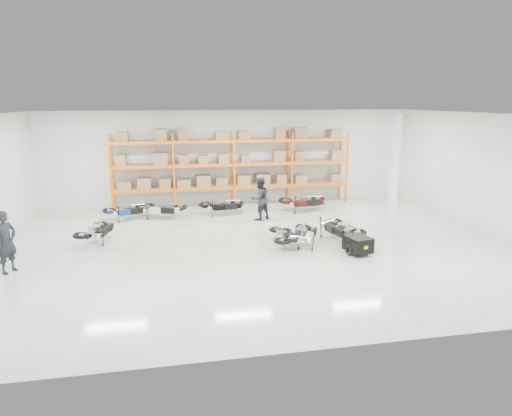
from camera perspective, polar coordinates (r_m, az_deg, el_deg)
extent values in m
plane|color=#B1C5B3|center=(16.11, 0.49, -4.65)|extent=(18.00, 18.00, 0.00)
plane|color=white|center=(15.32, 0.53, 11.56)|extent=(18.00, 18.00, 0.00)
plane|color=silver|center=(22.39, -3.11, 6.35)|extent=(18.00, 0.00, 18.00)
plane|color=silver|center=(9.00, 9.50, -4.53)|extent=(18.00, 0.00, 18.00)
plane|color=silver|center=(19.45, 27.52, 3.78)|extent=(0.00, 14.00, 14.00)
cube|color=#FF640D|center=(21.40, -17.75, 4.05)|extent=(0.08, 0.08, 3.50)
cube|color=#FF640D|center=(22.29, -17.50, 4.42)|extent=(0.08, 0.08, 3.50)
cube|color=#FF640D|center=(21.25, -10.23, 4.41)|extent=(0.08, 0.08, 3.50)
cube|color=#FF640D|center=(22.14, -10.27, 4.77)|extent=(0.08, 0.08, 3.50)
cube|color=#FF640D|center=(21.47, -2.72, 4.70)|extent=(0.08, 0.08, 3.50)
cube|color=#FF640D|center=(22.36, -3.06, 5.04)|extent=(0.08, 0.08, 3.50)
cube|color=#FF640D|center=(22.05, 4.53, 4.90)|extent=(0.08, 0.08, 3.50)
cube|color=#FF640D|center=(22.91, 3.92, 5.23)|extent=(0.08, 0.08, 3.50)
cube|color=#FF640D|center=(22.96, 11.30, 5.02)|extent=(0.08, 0.08, 3.50)
cube|color=#FF640D|center=(23.78, 10.49, 5.34)|extent=(0.08, 0.08, 3.50)
cube|color=#FF640D|center=(21.43, -13.88, 2.00)|extent=(2.70, 0.08, 0.12)
cube|color=#FF640D|center=(22.31, -13.78, 2.44)|extent=(2.70, 0.08, 0.12)
cube|color=#926D4B|center=(21.86, -13.84, 2.41)|extent=(2.68, 0.88, 0.02)
cube|color=#926D4B|center=(21.82, -13.87, 3.00)|extent=(2.40, 0.70, 0.44)
cube|color=#FF640D|center=(21.46, -6.39, 2.33)|extent=(2.70, 0.08, 0.12)
cube|color=#FF640D|center=(22.35, -6.59, 2.76)|extent=(2.70, 0.08, 0.12)
cube|color=#926D4B|center=(21.89, -6.50, 2.73)|extent=(2.68, 0.88, 0.02)
cube|color=#926D4B|center=(21.85, -6.51, 3.32)|extent=(2.40, 0.70, 0.44)
cube|color=#FF640D|center=(21.86, 0.94, 2.61)|extent=(2.70, 0.08, 0.12)
cube|color=#FF640D|center=(22.73, 0.47, 3.03)|extent=(2.70, 0.08, 0.12)
cube|color=#926D4B|center=(22.28, 0.70, 3.00)|extent=(2.68, 0.88, 0.02)
cube|color=#926D4B|center=(22.24, 0.71, 3.58)|extent=(2.40, 0.70, 0.44)
cube|color=#FF640D|center=(22.60, 7.91, 2.84)|extent=(2.70, 0.08, 0.12)
cube|color=#FF640D|center=(23.44, 7.20, 3.24)|extent=(2.70, 0.08, 0.12)
cube|color=#926D4B|center=(23.01, 7.56, 3.22)|extent=(2.68, 0.88, 0.02)
cube|color=#926D4B|center=(22.97, 7.58, 3.78)|extent=(2.40, 0.70, 0.44)
cube|color=#FF640D|center=(21.25, -14.04, 4.91)|extent=(2.70, 0.08, 0.12)
cube|color=#FF640D|center=(22.14, -13.94, 5.24)|extent=(2.70, 0.08, 0.12)
cube|color=#926D4B|center=(21.68, -14.00, 5.26)|extent=(2.68, 0.88, 0.02)
cube|color=#926D4B|center=(21.65, -14.03, 5.86)|extent=(2.40, 0.70, 0.44)
cube|color=#FF640D|center=(21.28, -6.47, 5.23)|extent=(2.70, 0.08, 0.12)
cube|color=#FF640D|center=(22.17, -6.66, 5.56)|extent=(2.70, 0.08, 0.12)
cube|color=#926D4B|center=(21.72, -6.57, 5.58)|extent=(2.68, 0.88, 0.02)
cube|color=#926D4B|center=(21.69, -6.59, 6.18)|extent=(2.40, 0.70, 0.44)
cube|color=#FF640D|center=(21.68, 0.96, 5.47)|extent=(2.70, 0.08, 0.12)
cube|color=#FF640D|center=(22.56, 0.48, 5.78)|extent=(2.70, 0.08, 0.12)
cube|color=#926D4B|center=(22.11, 0.71, 5.81)|extent=(2.68, 0.88, 0.02)
cube|color=#926D4B|center=(22.08, 0.71, 6.40)|extent=(2.40, 0.70, 0.44)
cube|color=#FF640D|center=(22.43, 8.00, 5.61)|extent=(2.70, 0.08, 0.12)
cube|color=#FF640D|center=(23.27, 7.28, 5.91)|extent=(2.70, 0.08, 0.12)
cube|color=#926D4B|center=(22.84, 7.64, 5.93)|extent=(2.68, 0.88, 0.02)
cube|color=#926D4B|center=(22.81, 7.66, 6.51)|extent=(2.40, 0.70, 0.44)
cube|color=#FF640D|center=(21.12, -14.21, 7.86)|extent=(2.70, 0.08, 0.12)
cube|color=#FF640D|center=(22.01, -14.10, 8.07)|extent=(2.70, 0.08, 0.12)
cube|color=#926D4B|center=(21.56, -14.16, 8.15)|extent=(2.68, 0.88, 0.02)
cube|color=#926D4B|center=(21.54, -14.20, 8.76)|extent=(2.40, 0.70, 0.44)
cube|color=#FF640D|center=(21.16, -6.55, 8.18)|extent=(2.70, 0.08, 0.12)
cube|color=#FF640D|center=(22.05, -6.74, 8.39)|extent=(2.70, 0.08, 0.12)
cube|color=#926D4B|center=(21.60, -6.65, 8.47)|extent=(2.68, 0.88, 0.02)
cube|color=#926D4B|center=(21.58, -6.67, 9.08)|extent=(2.40, 0.70, 0.44)
cube|color=#FF640D|center=(21.56, 0.97, 8.36)|extent=(2.70, 0.08, 0.12)
cube|color=#FF640D|center=(22.44, 0.48, 8.56)|extent=(2.70, 0.08, 0.12)
cube|color=#926D4B|center=(21.99, 0.72, 8.65)|extent=(2.68, 0.88, 0.02)
cube|color=#926D4B|center=(21.97, 0.72, 9.25)|extent=(2.40, 0.70, 0.44)
cube|color=#FF640D|center=(22.31, 8.10, 8.40)|extent=(2.70, 0.08, 0.12)
cube|color=#FF640D|center=(23.16, 7.36, 8.61)|extent=(2.70, 0.08, 0.12)
cube|color=#926D4B|center=(22.73, 7.73, 8.68)|extent=(2.68, 0.88, 0.02)
cube|color=#926D4B|center=(22.71, 7.75, 9.26)|extent=(2.40, 0.70, 0.44)
cube|color=white|center=(17.79, 16.85, 3.95)|extent=(0.25, 0.25, 4.50)
cube|color=black|center=(15.44, 12.62, -4.39)|extent=(0.85, 0.99, 0.50)
cube|color=yellow|center=(15.06, 13.28, -4.87)|extent=(0.15, 0.05, 0.10)
torus|color=black|center=(15.36, 11.40, -5.13)|extent=(0.07, 0.35, 0.35)
torus|color=black|center=(15.63, 13.75, -4.92)|extent=(0.07, 0.35, 0.35)
cylinder|color=black|center=(15.94, 11.79, -3.60)|extent=(0.21, 0.81, 0.04)
imported|color=black|center=(15.23, -28.73, -3.74)|extent=(0.72, 0.82, 1.88)
imported|color=black|center=(19.28, 0.47, 1.18)|extent=(1.10, 1.01, 1.82)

